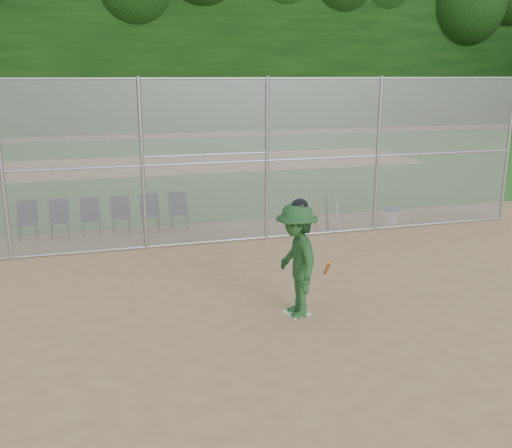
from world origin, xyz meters
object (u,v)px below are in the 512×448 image
object	(u,v)px
home_plate	(297,313)
batter_at_plate	(296,260)
water_cooler	(391,217)
chair_0	(27,221)

from	to	relation	value
home_plate	batter_at_plate	distance (m)	0.99
home_plate	batter_at_plate	bearing A→B (deg)	-134.30
water_cooler	home_plate	bearing A→B (deg)	-132.88
home_plate	chair_0	bearing A→B (deg)	128.48
water_cooler	batter_at_plate	bearing A→B (deg)	-132.89
batter_at_plate	chair_0	world-z (taller)	batter_at_plate
home_plate	water_cooler	xyz separation A→B (m)	(4.57, 4.92, 0.23)
home_plate	batter_at_plate	xyz separation A→B (m)	(-0.04, -0.04, 0.99)
batter_at_plate	chair_0	distance (m)	7.92
chair_0	batter_at_plate	bearing A→B (deg)	-51.94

